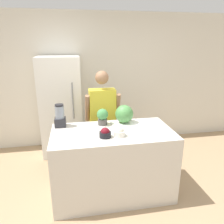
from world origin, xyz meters
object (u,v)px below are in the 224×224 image
object	(u,v)px
person	(102,119)
potted_plant	(103,116)
refrigerator	(61,107)
blender	(60,117)
bowl_cherries	(105,133)
watermelon	(124,114)
bowl_cream	(120,132)

from	to	relation	value
person	potted_plant	distance (m)	0.55
refrigerator	blender	bearing A→B (deg)	-88.17
bowl_cherries	watermelon	bearing A→B (deg)	51.34
person	watermelon	size ratio (longest dim) A/B	6.34
watermelon	potted_plant	world-z (taller)	watermelon
watermelon	bowl_cream	world-z (taller)	watermelon
bowl_cream	blender	bearing A→B (deg)	147.46
watermelon	bowl_cherries	distance (m)	0.55
watermelon	blender	bearing A→B (deg)	176.86
bowl_cherries	refrigerator	bearing A→B (deg)	110.68
person	watermelon	bearing A→B (deg)	-64.21
blender	potted_plant	world-z (taller)	blender
potted_plant	blender	bearing A→B (deg)	175.68
person	watermelon	world-z (taller)	person
bowl_cream	blender	world-z (taller)	blender
bowl_cream	blender	size ratio (longest dim) A/B	0.45
watermelon	blender	world-z (taller)	blender
refrigerator	bowl_cherries	size ratio (longest dim) A/B	12.57
person	blender	bearing A→B (deg)	-144.95
bowl_cherries	bowl_cream	size ratio (longest dim) A/B	1.02
bowl_cherries	potted_plant	bearing A→B (deg)	86.16
bowl_cherries	potted_plant	xyz separation A→B (m)	(0.03, 0.43, 0.07)
refrigerator	watermelon	size ratio (longest dim) A/B	7.07
bowl_cream	refrigerator	bearing A→B (deg)	116.35
refrigerator	person	distance (m)	0.93
blender	watermelon	bearing A→B (deg)	-3.14
refrigerator	blender	xyz separation A→B (m)	(0.03, -1.08, 0.17)
refrigerator	bowl_cherries	bearing A→B (deg)	-69.32
refrigerator	watermelon	world-z (taller)	refrigerator
person	potted_plant	size ratio (longest dim) A/B	7.04
bowl_cream	watermelon	bearing A→B (deg)	69.29
refrigerator	bowl_cream	world-z (taller)	refrigerator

